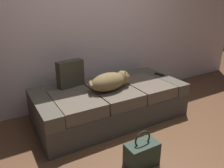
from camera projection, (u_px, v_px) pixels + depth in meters
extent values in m
plane|color=brown|center=(159.00, 160.00, 2.25)|extent=(10.00, 10.00, 0.00)
cube|color=silver|center=(86.00, 7.00, 3.11)|extent=(6.40, 0.10, 2.80)
cube|color=#46433D|center=(110.00, 107.00, 3.01)|extent=(1.94, 0.93, 0.30)
cube|color=#565043|center=(43.00, 107.00, 2.52)|extent=(0.20, 0.93, 0.15)
cube|color=#565043|center=(161.00, 80.00, 3.34)|extent=(0.20, 0.93, 0.15)
cube|color=#565043|center=(98.00, 83.00, 3.22)|extent=(1.54, 0.20, 0.15)
cube|color=brown|center=(76.00, 103.00, 2.61)|extent=(0.50, 0.71, 0.15)
cube|color=brown|center=(114.00, 94.00, 2.85)|extent=(0.50, 0.71, 0.15)
cube|color=brown|center=(146.00, 87.00, 3.09)|extent=(0.50, 0.71, 0.15)
ellipsoid|color=brown|center=(108.00, 82.00, 2.75)|extent=(0.51, 0.34, 0.22)
sphere|color=brown|center=(122.00, 78.00, 2.88)|extent=(0.18, 0.18, 0.18)
ellipsoid|color=#493A22|center=(127.00, 77.00, 2.93)|extent=(0.11, 0.08, 0.06)
cone|color=#493A22|center=(120.00, 72.00, 2.89)|extent=(0.05, 0.05, 0.05)
cone|color=#493A22|center=(125.00, 74.00, 2.81)|extent=(0.05, 0.05, 0.05)
ellipsoid|color=brown|center=(91.00, 84.00, 2.66)|extent=(0.12, 0.19, 0.05)
cube|color=black|center=(159.00, 74.00, 3.33)|extent=(0.08, 0.16, 0.02)
cube|color=#403B2C|center=(70.00, 74.00, 2.85)|extent=(0.35, 0.17, 0.34)
cube|color=#2A3A2E|center=(142.00, 154.00, 2.15)|extent=(0.32, 0.18, 0.24)
torus|color=black|center=(143.00, 139.00, 2.09)|extent=(0.18, 0.02, 0.18)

